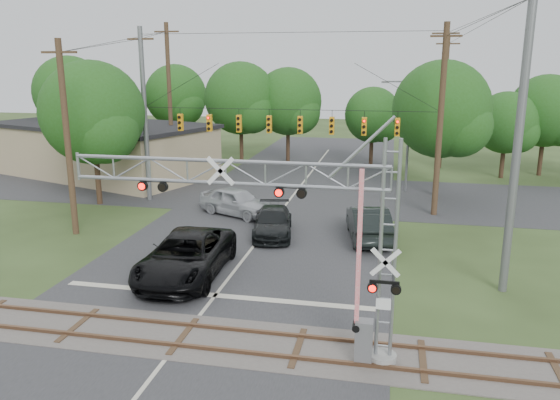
% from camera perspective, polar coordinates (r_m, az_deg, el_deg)
% --- Properties ---
extents(ground, '(160.00, 160.00, 0.00)m').
position_cam_1_polar(ground, '(18.03, -12.48, -16.75)').
color(ground, '#2E3E1C').
rests_on(ground, ground).
extents(road_main, '(14.00, 90.00, 0.02)m').
position_cam_1_polar(road_main, '(26.57, -3.73, -6.08)').
color(road_main, '#2C2C2E').
rests_on(road_main, ground).
extents(road_cross, '(90.00, 12.00, 0.02)m').
position_cam_1_polar(road_cross, '(39.68, 1.59, 0.73)').
color(road_cross, '#2C2C2E').
rests_on(road_cross, ground).
extents(railroad_track, '(90.00, 3.20, 0.17)m').
position_cam_1_polar(railroad_track, '(19.61, -10.07, -13.84)').
color(railroad_track, '#453F3C').
rests_on(railroad_track, ground).
extents(crossing_gantry, '(10.49, 0.91, 7.09)m').
position_cam_1_polar(crossing_gantry, '(16.66, 0.67, -2.53)').
color(crossing_gantry, gray).
rests_on(crossing_gantry, ground).
extents(traffic_signal_span, '(19.34, 0.36, 11.50)m').
position_cam_1_polar(traffic_signal_span, '(34.71, 1.89, 8.30)').
color(traffic_signal_span, slate).
rests_on(traffic_signal_span, ground).
extents(pickup_black, '(3.43, 6.95, 1.90)m').
position_cam_1_polar(pickup_black, '(24.41, -9.78, -5.77)').
color(pickup_black, black).
rests_on(pickup_black, ground).
extents(car_dark, '(2.88, 5.31, 1.46)m').
position_cam_1_polar(car_dark, '(29.85, -0.75, -2.32)').
color(car_dark, black).
rests_on(car_dark, ground).
extents(sedan_silver, '(5.40, 3.96, 1.71)m').
position_cam_1_polar(sedan_silver, '(33.89, -4.56, -0.15)').
color(sedan_silver, '#9FA2A6').
rests_on(sedan_silver, ground).
extents(suv_dark, '(2.84, 5.76, 1.82)m').
position_cam_1_polar(suv_dark, '(29.49, 9.22, -2.35)').
color(suv_dark, black).
rests_on(suv_dark, ground).
extents(commercial_building, '(20.67, 15.12, 4.34)m').
position_cam_1_polar(commercial_building, '(48.54, -18.08, 5.10)').
color(commercial_building, '#988965').
rests_on(commercial_building, ground).
extents(streetlight, '(2.16, 0.23, 8.11)m').
position_cam_1_polar(streetlight, '(40.64, 13.07, 7.17)').
color(streetlight, slate).
rests_on(streetlight, ground).
extents(utility_poles, '(24.36, 28.40, 12.28)m').
position_cam_1_polar(utility_poles, '(37.41, 5.34, 9.13)').
color(utility_poles, '#3E2B1C').
rests_on(utility_poles, ground).
extents(treeline, '(53.12, 29.43, 9.97)m').
position_cam_1_polar(treeline, '(47.77, 0.16, 10.00)').
color(treeline, '#3A271A').
rests_on(treeline, ground).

